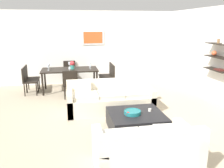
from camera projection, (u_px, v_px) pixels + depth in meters
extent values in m
plane|color=tan|center=(116.00, 115.00, 5.87)|extent=(18.00, 18.00, 0.00)
cube|color=silver|center=(105.00, 47.00, 8.95)|extent=(8.40, 0.06, 2.70)
cube|color=white|center=(93.00, 38.00, 8.73)|extent=(0.83, 0.02, 0.52)
cube|color=#E55926|center=(93.00, 38.00, 8.72)|extent=(0.71, 0.01, 0.42)
cube|color=silver|center=(216.00, 55.00, 6.65)|extent=(0.06, 8.20, 2.70)
cube|color=black|center=(219.00, 44.00, 6.21)|extent=(0.28, 0.90, 0.02)
cube|color=black|center=(218.00, 57.00, 6.30)|extent=(0.28, 0.90, 0.02)
cube|color=black|center=(216.00, 70.00, 6.38)|extent=(0.28, 0.90, 0.02)
sphere|color=#D85933|center=(214.00, 53.00, 6.45)|extent=(0.14, 0.14, 0.14)
cylinder|color=olive|center=(218.00, 41.00, 6.24)|extent=(0.07, 0.07, 0.12)
cube|color=#4C1E19|center=(220.00, 70.00, 6.24)|extent=(0.20, 0.28, 0.03)
cube|color=beige|center=(110.00, 103.00, 6.09)|extent=(2.20, 0.90, 0.42)
cube|color=beige|center=(108.00, 85.00, 6.35)|extent=(2.20, 0.16, 0.36)
cube|color=beige|center=(70.00, 102.00, 5.88)|extent=(0.14, 0.90, 0.60)
cube|color=beige|center=(148.00, 98.00, 6.25)|extent=(0.14, 0.90, 0.60)
cube|color=beige|center=(85.00, 95.00, 5.87)|extent=(0.62, 0.70, 0.10)
cube|color=beige|center=(110.00, 94.00, 5.99)|extent=(0.62, 0.70, 0.10)
cube|color=beige|center=(135.00, 93.00, 6.10)|extent=(0.62, 0.70, 0.10)
cube|color=beige|center=(84.00, 88.00, 6.06)|extent=(0.37, 0.14, 0.36)
cube|color=silver|center=(145.00, 155.00, 3.68)|extent=(1.58, 0.90, 0.42)
cube|color=silver|center=(154.00, 144.00, 3.23)|extent=(1.58, 0.16, 0.36)
cube|color=silver|center=(188.00, 145.00, 3.79)|extent=(0.14, 0.90, 0.60)
cube|color=silver|center=(100.00, 154.00, 3.53)|extent=(0.14, 0.90, 0.60)
cube|color=silver|center=(164.00, 137.00, 3.71)|extent=(0.63, 0.70, 0.10)
cube|color=silver|center=(125.00, 140.00, 3.60)|extent=(0.63, 0.70, 0.10)
cube|color=white|center=(165.00, 137.00, 3.44)|extent=(0.37, 0.15, 0.36)
cube|color=black|center=(136.00, 121.00, 4.99)|extent=(1.14, 1.07, 0.38)
cylinder|color=#19666B|center=(132.00, 112.00, 4.89)|extent=(0.36, 0.36, 0.07)
torus|color=#19666B|center=(132.00, 111.00, 4.88)|extent=(0.36, 0.36, 0.02)
cylinder|color=silver|center=(150.00, 110.00, 5.04)|extent=(0.06, 0.06, 0.06)
sphere|color=red|center=(128.00, 114.00, 4.80)|extent=(0.08, 0.08, 0.08)
cube|color=black|center=(70.00, 70.00, 7.83)|extent=(1.85, 0.94, 0.04)
cylinder|color=black|center=(43.00, 85.00, 7.37)|extent=(0.06, 0.06, 0.71)
cylinder|color=black|center=(97.00, 82.00, 7.68)|extent=(0.06, 0.06, 0.71)
cylinder|color=black|center=(45.00, 79.00, 8.16)|extent=(0.06, 0.06, 0.71)
cylinder|color=black|center=(94.00, 77.00, 8.47)|extent=(0.06, 0.06, 0.71)
cube|color=black|center=(70.00, 74.00, 8.65)|extent=(0.44, 0.44, 0.04)
cube|color=black|center=(69.00, 66.00, 8.79)|extent=(0.44, 0.04, 0.43)
cylinder|color=black|center=(65.00, 81.00, 8.51)|extent=(0.04, 0.04, 0.41)
cylinder|color=black|center=(75.00, 80.00, 8.57)|extent=(0.04, 0.04, 0.41)
cylinder|color=black|center=(65.00, 79.00, 8.85)|extent=(0.04, 0.04, 0.41)
cylinder|color=black|center=(75.00, 78.00, 8.91)|extent=(0.04, 0.04, 0.41)
cube|color=black|center=(105.00, 76.00, 8.32)|extent=(0.44, 0.44, 0.04)
cube|color=black|center=(111.00, 69.00, 8.30)|extent=(0.04, 0.44, 0.43)
cylinder|color=black|center=(100.00, 81.00, 8.52)|extent=(0.04, 0.04, 0.41)
cylinder|color=black|center=(101.00, 83.00, 8.18)|extent=(0.04, 0.04, 0.41)
cylinder|color=black|center=(109.00, 80.00, 8.58)|extent=(0.04, 0.04, 0.41)
cylinder|color=black|center=(111.00, 83.00, 8.24)|extent=(0.04, 0.04, 0.41)
cube|color=black|center=(70.00, 84.00, 7.15)|extent=(0.44, 0.44, 0.04)
cube|color=black|center=(70.00, 78.00, 6.90)|extent=(0.44, 0.04, 0.43)
cylinder|color=black|center=(76.00, 89.00, 7.41)|extent=(0.04, 0.04, 0.41)
cylinder|color=black|center=(65.00, 90.00, 7.34)|extent=(0.04, 0.04, 0.41)
cylinder|color=black|center=(77.00, 92.00, 7.06)|extent=(0.04, 0.04, 0.41)
cylinder|color=black|center=(65.00, 93.00, 7.00)|extent=(0.04, 0.04, 0.41)
cube|color=black|center=(33.00, 79.00, 7.88)|extent=(0.44, 0.44, 0.04)
cube|color=black|center=(26.00, 72.00, 7.79)|extent=(0.04, 0.44, 0.43)
cylinder|color=black|center=(38.00, 86.00, 7.80)|extent=(0.04, 0.04, 0.41)
cylinder|color=black|center=(39.00, 83.00, 8.14)|extent=(0.04, 0.04, 0.41)
cylinder|color=black|center=(27.00, 87.00, 7.73)|extent=(0.04, 0.04, 0.41)
cylinder|color=black|center=(28.00, 84.00, 8.08)|extent=(0.04, 0.04, 0.41)
cube|color=black|center=(31.00, 81.00, 7.48)|extent=(0.44, 0.44, 0.04)
cube|color=black|center=(24.00, 75.00, 7.38)|extent=(0.04, 0.44, 0.43)
cylinder|color=black|center=(36.00, 89.00, 7.39)|extent=(0.04, 0.04, 0.41)
cylinder|color=black|center=(38.00, 87.00, 7.74)|extent=(0.04, 0.04, 0.41)
cylinder|color=black|center=(25.00, 90.00, 7.33)|extent=(0.04, 0.04, 0.41)
cylinder|color=black|center=(26.00, 87.00, 7.67)|extent=(0.04, 0.04, 0.41)
cube|color=black|center=(107.00, 78.00, 7.92)|extent=(0.44, 0.44, 0.04)
cube|color=black|center=(113.00, 71.00, 7.90)|extent=(0.04, 0.44, 0.43)
cylinder|color=black|center=(101.00, 84.00, 8.12)|extent=(0.04, 0.04, 0.41)
cylinder|color=black|center=(103.00, 86.00, 7.77)|extent=(0.04, 0.04, 0.41)
cylinder|color=black|center=(112.00, 83.00, 8.18)|extent=(0.04, 0.04, 0.41)
cylinder|color=black|center=(114.00, 86.00, 7.84)|extent=(0.04, 0.04, 0.41)
cylinder|color=silver|center=(70.00, 71.00, 7.43)|extent=(0.06, 0.06, 0.01)
cylinder|color=silver|center=(70.00, 70.00, 7.42)|extent=(0.01, 0.01, 0.06)
cylinder|color=silver|center=(70.00, 68.00, 7.40)|extent=(0.07, 0.07, 0.08)
cylinder|color=silver|center=(70.00, 67.00, 8.21)|extent=(0.06, 0.06, 0.01)
cylinder|color=silver|center=(69.00, 66.00, 8.20)|extent=(0.01, 0.01, 0.08)
cylinder|color=silver|center=(69.00, 63.00, 8.18)|extent=(0.07, 0.07, 0.10)
cylinder|color=silver|center=(90.00, 69.00, 7.83)|extent=(0.06, 0.06, 0.01)
cylinder|color=silver|center=(90.00, 68.00, 7.82)|extent=(0.01, 0.01, 0.08)
cylinder|color=silver|center=(90.00, 65.00, 7.80)|extent=(0.06, 0.06, 0.09)
cylinder|color=silver|center=(90.00, 68.00, 8.05)|extent=(0.06, 0.06, 0.01)
cylinder|color=silver|center=(90.00, 67.00, 8.04)|extent=(0.01, 0.01, 0.08)
cylinder|color=silver|center=(90.00, 64.00, 8.02)|extent=(0.08, 0.08, 0.08)
cylinder|color=silver|center=(48.00, 70.00, 7.59)|extent=(0.06, 0.06, 0.01)
cylinder|color=silver|center=(48.00, 69.00, 7.58)|extent=(0.01, 0.01, 0.09)
cylinder|color=silver|center=(48.00, 66.00, 7.55)|extent=(0.06, 0.06, 0.08)
cylinder|color=silver|center=(49.00, 69.00, 7.81)|extent=(0.06, 0.06, 0.01)
cylinder|color=silver|center=(49.00, 68.00, 7.80)|extent=(0.01, 0.01, 0.09)
cylinder|color=silver|center=(49.00, 65.00, 7.78)|extent=(0.08, 0.08, 0.07)
cylinder|color=teal|center=(72.00, 67.00, 7.83)|extent=(0.14, 0.14, 0.13)
sphere|color=red|center=(72.00, 63.00, 7.80)|extent=(0.16, 0.16, 0.16)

